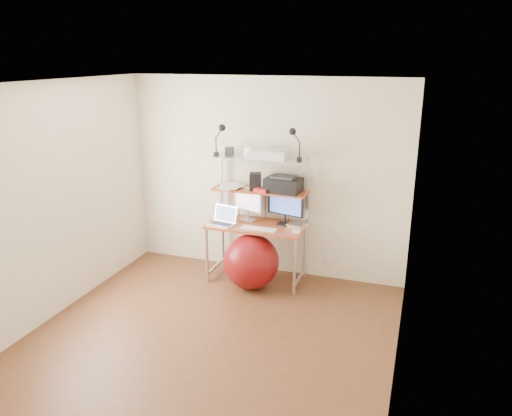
# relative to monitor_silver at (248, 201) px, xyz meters

# --- Properties ---
(room) EXTENTS (3.60, 3.60, 3.60)m
(room) POSITION_rel_monitor_silver_xyz_m (0.15, -1.56, 0.27)
(room) COLOR brown
(room) RESTS_ON ground
(computer_desk) EXTENTS (1.20, 0.60, 1.57)m
(computer_desk) POSITION_rel_monitor_silver_xyz_m (0.15, -0.06, -0.03)
(computer_desk) COLOR #AC5021
(computer_desk) RESTS_ON ground
(desktop) EXTENTS (1.20, 0.60, 0.00)m
(desktop) POSITION_rel_monitor_silver_xyz_m (0.15, -0.12, -0.24)
(desktop) COLOR #AC5021
(desktop) RESTS_ON computer_desk
(mid_shelf) EXTENTS (1.18, 0.34, 0.00)m
(mid_shelf) POSITION_rel_monitor_silver_xyz_m (0.15, 0.01, 0.17)
(mid_shelf) COLOR #AC5021
(mid_shelf) RESTS_ON computer_desk
(top_shelf) EXTENTS (1.18, 0.34, 0.00)m
(top_shelf) POSITION_rel_monitor_silver_xyz_m (0.15, 0.01, 0.57)
(top_shelf) COLOR #B9BABE
(top_shelf) RESTS_ON computer_desk
(floor) EXTENTS (3.60, 3.60, 0.00)m
(floor) POSITION_rel_monitor_silver_xyz_m (0.15, -1.56, -0.98)
(floor) COLOR brown
(floor) RESTS_ON ground
(wall_outlet) EXTENTS (0.08, 0.01, 0.12)m
(wall_outlet) POSITION_rel_monitor_silver_xyz_m (1.00, 0.22, -0.68)
(wall_outlet) COLOR white
(wall_outlet) RESTS_ON room
(monitor_silver) EXTENTS (0.40, 0.20, 0.46)m
(monitor_silver) POSITION_rel_monitor_silver_xyz_m (0.00, 0.00, 0.00)
(monitor_silver) COLOR #B2B3B7
(monitor_silver) RESTS_ON desktop
(monitor_black) EXTENTS (0.47, 0.18, 0.48)m
(monitor_black) POSITION_rel_monitor_silver_xyz_m (0.49, -0.01, -0.00)
(monitor_black) COLOR black
(monitor_black) RESTS_ON desktop
(laptop) EXTENTS (0.37, 0.32, 0.28)m
(laptop) POSITION_rel_monitor_silver_xyz_m (-0.23, -0.23, -0.20)
(laptop) COLOR silver
(laptop) RESTS_ON desktop
(keyboard) EXTENTS (0.43, 0.13, 0.01)m
(keyboard) POSITION_rel_monitor_silver_xyz_m (0.24, -0.28, -0.24)
(keyboard) COLOR white
(keyboard) RESTS_ON desktop
(mouse) EXTENTS (0.10, 0.06, 0.03)m
(mouse) POSITION_rel_monitor_silver_xyz_m (0.69, -0.26, -0.23)
(mouse) COLOR white
(mouse) RESTS_ON desktop
(mac_mini) EXTENTS (0.26, 0.26, 0.04)m
(mac_mini) POSITION_rel_monitor_silver_xyz_m (0.65, -0.03, -0.22)
(mac_mini) COLOR silver
(mac_mini) RESTS_ON desktop
(phone) EXTENTS (0.09, 0.14, 0.01)m
(phone) POSITION_rel_monitor_silver_xyz_m (0.18, -0.26, -0.24)
(phone) COLOR black
(phone) RESTS_ON desktop
(printer) EXTENTS (0.45, 0.33, 0.20)m
(printer) POSITION_rel_monitor_silver_xyz_m (0.46, -0.00, 0.26)
(printer) COLOR black
(printer) RESTS_ON mid_shelf
(nas_cube) EXTENTS (0.18, 0.18, 0.21)m
(nas_cube) POSITION_rel_monitor_silver_xyz_m (0.10, -0.01, 0.27)
(nas_cube) COLOR black
(nas_cube) RESTS_ON mid_shelf
(red_box) EXTENTS (0.17, 0.13, 0.04)m
(red_box) POSITION_rel_monitor_silver_xyz_m (0.21, -0.10, 0.19)
(red_box) COLOR red
(red_box) RESTS_ON mid_shelf
(scanner) EXTENTS (0.46, 0.32, 0.11)m
(scanner) POSITION_rel_monitor_silver_xyz_m (0.26, -0.01, 0.62)
(scanner) COLOR white
(scanner) RESTS_ON top_shelf
(box_white) EXTENTS (0.12, 0.11, 0.12)m
(box_white) POSITION_rel_monitor_silver_xyz_m (0.03, -0.01, 0.63)
(box_white) COLOR white
(box_white) RESTS_ON top_shelf
(box_grey) EXTENTS (0.10, 0.10, 0.09)m
(box_grey) POSITION_rel_monitor_silver_xyz_m (-0.26, 0.05, 0.61)
(box_grey) COLOR #303033
(box_grey) RESTS_ON top_shelf
(clip_lamp_left) EXTENTS (0.16, 0.09, 0.39)m
(clip_lamp_left) POSITION_rel_monitor_silver_xyz_m (-0.32, -0.08, 0.85)
(clip_lamp_left) COLOR black
(clip_lamp_left) RESTS_ON top_shelf
(clip_lamp_right) EXTENTS (0.15, 0.09, 0.39)m
(clip_lamp_right) POSITION_rel_monitor_silver_xyz_m (0.59, -0.06, 0.85)
(clip_lamp_right) COLOR black
(clip_lamp_right) RESTS_ON top_shelf
(exercise_ball) EXTENTS (0.68, 0.68, 0.68)m
(exercise_ball) POSITION_rel_monitor_silver_xyz_m (0.17, -0.35, -0.65)
(exercise_ball) COLOR maroon
(exercise_ball) RESTS_ON floor
(paper_stack) EXTENTS (0.35, 0.41, 0.02)m
(paper_stack) POSITION_rel_monitor_silver_xyz_m (-0.24, 0.00, 0.18)
(paper_stack) COLOR white
(paper_stack) RESTS_ON mid_shelf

